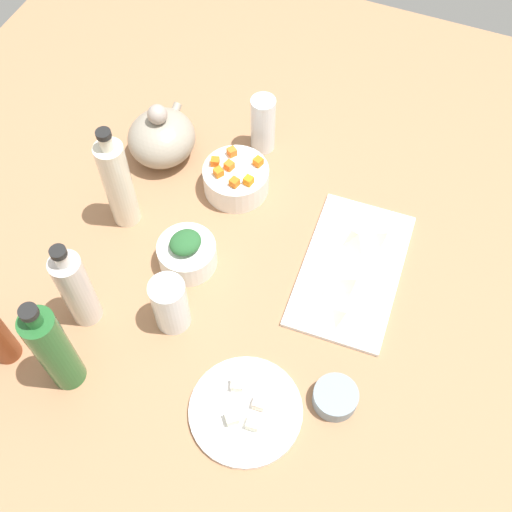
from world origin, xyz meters
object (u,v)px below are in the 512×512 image
bowl_small_side (335,397)px  bottle_1 (53,349)px  plate_tofu (246,411)px  bottle_0 (118,183)px  bottle_3 (76,289)px  bowl_greens (187,255)px  drinking_glass_0 (263,124)px  drinking_glass_1 (170,304)px  bowl_carrots (236,179)px  cutting_board (351,269)px  teapot (162,137)px

bowl_small_side → bottle_1: bottle_1 is taller
plate_tofu → bowl_small_side: (8.26, -14.50, 1.22)cm
bottle_0 → bottle_3: size_ratio=1.15×
bowl_greens → drinking_glass_0: (36.40, -2.28, 4.31)cm
drinking_glass_0 → drinking_glass_1: drinking_glass_0 is taller
bowl_carrots → drinking_glass_1: drinking_glass_1 is taller
bottle_1 → drinking_glass_1: (18.06, -13.19, -5.26)cm
bottle_0 → bottle_1: size_ratio=1.01×
cutting_board → bottle_3: 55.82cm
cutting_board → bowl_greens: 34.53cm
bowl_small_side → bottle_0: size_ratio=0.31×
bowl_carrots → bowl_small_side: bowl_carrots is taller
plate_tofu → bowl_greens: 34.94cm
bowl_carrots → drinking_glass_0: (14.17, -0.78, 4.16)cm
bowl_greens → bowl_small_side: 42.03cm
bottle_0 → drinking_glass_1: bearing=-132.4°
bowl_carrots → drinking_glass_1: bearing=-177.4°
teapot → bowl_greens: bearing=-143.9°
bowl_greens → cutting_board: bearing=-71.1°
bottle_3 → drinking_glass_1: size_ratio=1.78×
bowl_carrots → teapot: 20.19cm
cutting_board → bowl_carrots: (11.09, 31.08, 2.70)cm
bowl_greens → bottle_3: (-18.68, 13.59, 7.19)cm
bowl_greens → drinking_glass_1: drinking_glass_1 is taller
plate_tofu → bottle_1: bottle_1 is taller
bowl_greens → drinking_glass_0: bearing=-3.6°
bottle_1 → bottle_3: (12.76, 3.52, -1.66)cm
cutting_board → bottle_1: bottle_1 is taller
bottle_3 → drinking_glass_1: (5.30, -16.70, -3.60)cm
cutting_board → bottle_1: bearing=135.0°
bowl_greens → teapot: size_ratio=0.69×
bowl_small_side → bottle_0: bearing=67.9°
plate_tofu → drinking_glass_0: 65.82cm
plate_tofu → bottle_3: 39.24cm
teapot → bottle_0: bottle_0 is taller
bowl_small_side → bottle_1: size_ratio=0.31×
bowl_greens → drinking_glass_0: size_ratio=0.83×
bottle_1 → bottle_3: bottle_1 is taller
bottle_0 → drinking_glass_1: 28.65cm
drinking_glass_1 → bowl_greens: bearing=13.1°
teapot → bottle_3: bottle_3 is taller
cutting_board → drinking_glass_0: size_ratio=2.35×
bowl_carrots → bottle_1: bearing=167.8°
cutting_board → drinking_glass_1: (-24.53, 29.47, 6.15)cm
bowl_carrots → teapot: (2.84, 19.80, 2.74)cm
bowl_greens → bottle_1: bottle_1 is taller
bowl_greens → bottle_1: (-31.44, 10.07, 8.85)cm
bowl_carrots → drinking_glass_1: size_ratio=1.11×
bowl_greens → bowl_small_side: bowl_greens is taller
bowl_greens → bottle_3: bearing=144.0°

